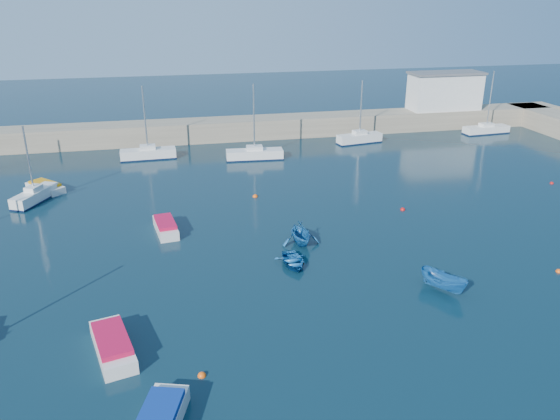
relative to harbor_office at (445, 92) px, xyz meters
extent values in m
plane|color=#0B2431|center=(-30.00, -46.00, -5.10)|extent=(220.00, 220.00, 0.00)
cube|color=gray|center=(-30.00, 0.00, -3.80)|extent=(96.00, 4.50, 2.60)
cube|color=silver|center=(0.00, 0.00, 0.00)|extent=(10.00, 4.00, 5.00)
cube|color=silver|center=(-52.23, -19.97, -4.56)|extent=(3.68, 5.45, 1.09)
cylinder|color=#B7BABC|center=(-52.23, -19.97, -0.94)|extent=(0.16, 0.16, 6.14)
cube|color=silver|center=(-41.86, -7.66, -4.51)|extent=(6.44, 1.99, 1.19)
cylinder|color=#B7BABC|center=(-41.86, -7.66, -0.25)|extent=(0.18, 0.18, 7.34)
cube|color=silver|center=(-29.63, -10.55, -4.53)|extent=(6.75, 2.34, 1.14)
cylinder|color=#B7BABC|center=(-29.63, -10.55, -0.14)|extent=(0.17, 0.17, 7.63)
cube|color=silver|center=(-14.94, -6.12, -4.51)|extent=(6.18, 2.69, 1.19)
cylinder|color=#B7BABC|center=(-14.94, -6.12, -0.48)|extent=(0.18, 0.18, 6.87)
cube|color=silver|center=(4.19, -5.01, -4.58)|extent=(6.66, 2.33, 1.03)
cylinder|color=#B7BABC|center=(4.19, -5.01, -0.31)|extent=(0.15, 0.15, 7.51)
cube|color=silver|center=(-43.71, -45.68, -4.70)|extent=(2.82, 5.14, 0.80)
cube|color=#B90D36|center=(-43.71, -45.68, -4.16)|extent=(2.44, 3.94, 0.30)
cube|color=silver|center=(-40.46, -29.84, -4.72)|extent=(2.04, 4.40, 0.76)
cube|color=#B90D36|center=(-40.46, -29.84, -4.20)|extent=(1.83, 3.34, 0.28)
cube|color=silver|center=(-51.79, -17.06, -4.77)|extent=(4.15, 4.30, 0.66)
cube|color=orange|center=(-51.79, -17.06, -4.31)|extent=(3.34, 3.44, 0.25)
cube|color=navy|center=(-41.42, -52.28, -4.13)|extent=(2.62, 3.90, 0.30)
imported|color=#165A9D|center=(-31.71, -37.84, -4.77)|extent=(2.31, 3.21, 0.66)
imported|color=#165A9D|center=(-30.27, -34.43, -4.20)|extent=(3.09, 3.53, 1.80)
imported|color=#165A9D|center=(-22.95, -43.48, -4.44)|extent=(2.80, 3.59, 1.31)
sphere|color=#E9510C|center=(-39.19, -48.70, -5.10)|extent=(0.44, 0.44, 0.44)
sphere|color=#B50E0D|center=(-19.42, -29.51, -5.10)|extent=(0.45, 0.45, 0.45)
sphere|color=#E9510C|center=(-13.71, -42.89, -5.10)|extent=(0.42, 0.42, 0.42)
sphere|color=#E9510C|center=(-31.84, -23.23, -5.10)|extent=(0.50, 0.50, 0.50)
sphere|color=#B50E0D|center=(-1.32, -26.01, -5.10)|extent=(0.38, 0.38, 0.38)
camera|label=1|loc=(-40.26, -71.79, 13.08)|focal=35.00mm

